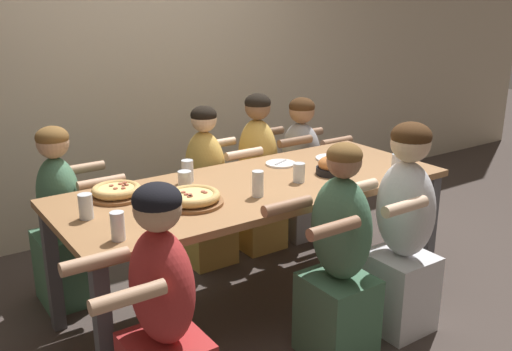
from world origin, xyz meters
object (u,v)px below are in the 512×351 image
diner_far_right (301,174)px  drinking_glass_f (185,182)px  pizza_board_second (117,192)px  skillet_bowl (333,166)px  pizza_board_main (192,198)px  diner_near_left (163,325)px  drinking_glass_g (400,157)px  drinking_glass_d (118,226)px  diner_far_center (206,194)px  drinking_glass_c (396,163)px  empty_plate_a (332,158)px  drinking_glass_a (188,173)px  diner_near_center (339,265)px  diner_near_midright (402,236)px  drinking_glass_b (86,208)px  diner_far_midright (258,179)px  empty_plate_b (281,164)px  drinking_glass_e (258,186)px  drinking_glass_h (299,174)px  diner_far_left (62,225)px

diner_far_right → drinking_glass_f: bearing=-67.2°
pizza_board_second → skillet_bowl: skillet_bowl is taller
drinking_glass_f → pizza_board_main: bearing=-108.6°
diner_near_left → drinking_glass_g: bearing=-76.7°
pizza_board_main → drinking_glass_d: 0.54m
diner_far_center → drinking_glass_c: bearing=41.0°
empty_plate_a → pizza_board_main: bearing=-169.0°
skillet_bowl → empty_plate_a: (0.22, 0.25, -0.04)m
drinking_glass_a → diner_far_center: diner_far_center is taller
drinking_glass_g → diner_far_center: diner_far_center is taller
drinking_glass_f → drinking_glass_g: (1.33, -0.38, 0.02)m
pizza_board_main → diner_far_right: diner_far_right is taller
diner_near_center → diner_near_midright: bearing=-90.0°
pizza_board_main → pizza_board_second: size_ratio=1.08×
pizza_board_main → drinking_glass_f: size_ratio=3.06×
drinking_glass_d → diner_near_center: 1.11m
drinking_glass_b → diner_far_midright: size_ratio=0.11×
empty_plate_a → empty_plate_b: same height
drinking_glass_g → diner_far_right: (-0.06, 0.91, -0.33)m
empty_plate_b → drinking_glass_c: 0.73m
skillet_bowl → drinking_glass_a: (-0.80, 0.37, 0.01)m
drinking_glass_c → drinking_glass_g: (0.07, 0.04, 0.01)m
drinking_glass_e → drinking_glass_h: size_ratio=1.26×
drinking_glass_d → empty_plate_a: bearing=15.0°
empty_plate_a → diner_near_midright: diner_near_midright is taller
drinking_glass_a → drinking_glass_d: 0.86m
pizza_board_second → drinking_glass_c: drinking_glass_c is taller
drinking_glass_g → pizza_board_second: bearing=164.6°
skillet_bowl → diner_near_center: (-0.45, -0.57, -0.30)m
drinking_glass_a → diner_far_center: bearing=49.7°
diner_far_right → drinking_glass_c: bearing=-0.6°
diner_near_center → drinking_glass_f: bearing=27.4°
drinking_glass_d → drinking_glass_e: (0.84, 0.12, -0.00)m
drinking_glass_g → diner_far_right: 0.97m
drinking_glass_e → diner_far_center: diner_far_center is taller
empty_plate_b → diner_far_midright: 0.53m
drinking_glass_d → diner_far_left: size_ratio=0.12×
pizza_board_main → drinking_glass_c: (1.34, -0.18, 0.01)m
diner_far_center → drinking_glass_g: bearing=44.6°
pizza_board_second → diner_far_center: size_ratio=0.27×
pizza_board_second → skillet_bowl: 1.29m
drinking_glass_f → diner_near_left: bearing=-123.6°
diner_far_center → diner_far_right: bearing=90.0°
drinking_glass_h → diner_far_midright: size_ratio=0.10×
empty_plate_b → diner_far_right: diner_far_right is taller
drinking_glass_d → diner_near_center: bearing=-20.5°
empty_plate_a → drinking_glass_e: size_ratio=1.53×
diner_near_midright → drinking_glass_h: bearing=26.2°
drinking_glass_g → diner_far_center: size_ratio=0.13×
drinking_glass_f → empty_plate_a: bearing=-0.2°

